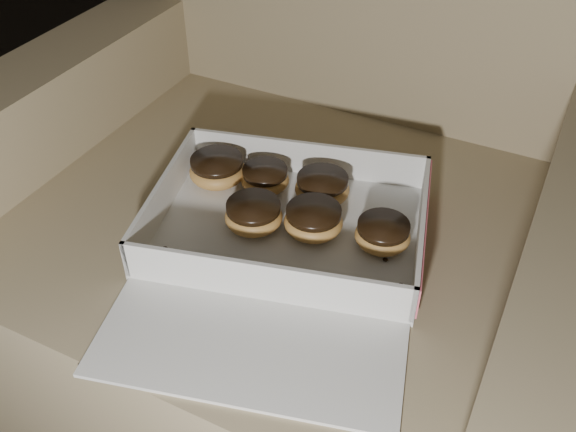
{
  "coord_description": "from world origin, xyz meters",
  "views": [
    {
      "loc": [
        1.01,
        -0.59,
        0.99
      ],
      "look_at": [
        0.72,
        -0.01,
        0.45
      ],
      "focal_mm": 40.0,
      "sensor_mm": 36.0,
      "label": 1
    }
  ],
  "objects": [
    {
      "name": "armchair",
      "position": [
        0.68,
        0.1,
        0.3
      ],
      "size": [
        0.9,
        0.76,
        0.94
      ],
      "color": "#877A56",
      "rests_on": "floor"
    },
    {
      "name": "bakery_box",
      "position": [
        0.73,
        -0.05,
        0.43
      ],
      "size": [
        0.44,
        0.48,
        0.06
      ],
      "rotation": [
        0.0,
        0.0,
        0.25
      ],
      "color": "silver",
      "rests_on": "armchair"
    },
    {
      "name": "donut_a",
      "position": [
        0.73,
        0.07,
        0.45
      ],
      "size": [
        0.08,
        0.08,
        0.04
      ],
      "color": "#BA7C41",
      "rests_on": "bakery_box"
    },
    {
      "name": "donut_b",
      "position": [
        0.65,
        0.05,
        0.45
      ],
      "size": [
        0.07,
        0.07,
        0.04
      ],
      "color": "#BA7C41",
      "rests_on": "bakery_box"
    },
    {
      "name": "donut_c",
      "position": [
        0.75,
        -0.0,
        0.45
      ],
      "size": [
        0.08,
        0.08,
        0.04
      ],
      "color": "#BA7C41",
      "rests_on": "bakery_box"
    },
    {
      "name": "donut_d",
      "position": [
        0.58,
        0.04,
        0.45
      ],
      "size": [
        0.08,
        0.08,
        0.04
      ],
      "color": "#BA7C41",
      "rests_on": "bakery_box"
    },
    {
      "name": "donut_e",
      "position": [
        0.84,
        0.01,
        0.45
      ],
      "size": [
        0.07,
        0.07,
        0.04
      ],
      "color": "#BA7C41",
      "rests_on": "bakery_box"
    },
    {
      "name": "donut_f",
      "position": [
        0.68,
        -0.03,
        0.45
      ],
      "size": [
        0.08,
        0.08,
        0.04
      ],
      "color": "#BA7C41",
      "rests_on": "bakery_box"
    },
    {
      "name": "crumb_a",
      "position": [
        0.72,
        -0.13,
        0.43
      ],
      "size": [
        0.01,
        0.01,
        0.0
      ],
      "primitive_type": "ellipsoid",
      "color": "black",
      "rests_on": "bakery_box"
    },
    {
      "name": "crumb_b",
      "position": [
        0.59,
        -0.12,
        0.43
      ],
      "size": [
        0.01,
        0.01,
        0.0
      ],
      "primitive_type": "ellipsoid",
      "color": "black",
      "rests_on": "bakery_box"
    },
    {
      "name": "crumb_c",
      "position": [
        0.86,
        -0.01,
        0.43
      ],
      "size": [
        0.01,
        0.01,
        0.0
      ],
      "primitive_type": "ellipsoid",
      "color": "black",
      "rests_on": "bakery_box"
    },
    {
      "name": "crumb_d",
      "position": [
        0.74,
        -0.09,
        0.43
      ],
      "size": [
        0.01,
        0.01,
        0.0
      ],
      "primitive_type": "ellipsoid",
      "color": "black",
      "rests_on": "bakery_box"
    },
    {
      "name": "crumb_e",
      "position": [
        0.89,
        -0.05,
        0.43
      ],
      "size": [
        0.01,
        0.01,
        0.0
      ],
      "primitive_type": "ellipsoid",
      "color": "black",
      "rests_on": "bakery_box"
    }
  ]
}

